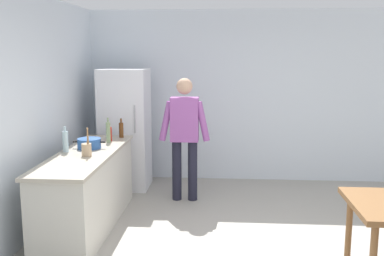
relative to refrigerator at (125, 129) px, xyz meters
The scene contains 11 objects.
wall_back 2.04m from the refrigerator, 17.53° to the left, with size 6.40×0.12×2.70m, color silver.
wall_left 2.35m from the refrigerator, 107.65° to the right, with size 0.12×5.60×2.70m, color silver.
kitchen_counter 1.66m from the refrigerator, 93.58° to the right, with size 0.64×2.20×0.90m.
refrigerator is the anchor object (origin of this frame).
person 1.10m from the refrigerator, 30.23° to the right, with size 0.70×0.22×1.70m.
cooking_pot 1.39m from the refrigerator, 95.32° to the right, with size 0.40×0.28×0.12m.
utensil_jar 1.78m from the refrigerator, 91.16° to the right, with size 0.11×0.11×0.32m.
bottle_beer_brown 0.69m from the refrigerator, 81.68° to the right, with size 0.06×0.06×0.26m.
bottle_sauce_red 0.91m from the refrigerator, 90.07° to the right, with size 0.06×0.06×0.24m.
bottle_vinegar_tall 1.02m from the refrigerator, 89.41° to the right, with size 0.06×0.06×0.32m.
bottle_water_clear 1.63m from the refrigerator, 102.22° to the right, with size 0.07×0.07×0.30m.
Camera 1 is at (-0.42, -4.09, 2.04)m, focal length 41.45 mm.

